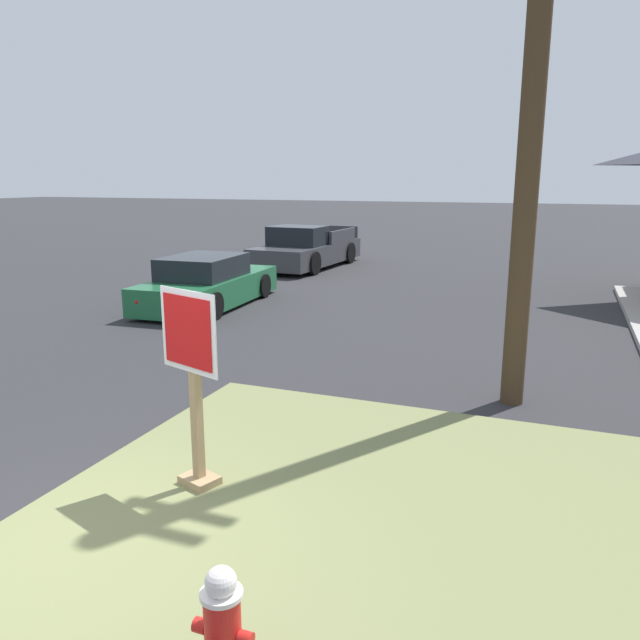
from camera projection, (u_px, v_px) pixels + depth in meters
name	position (u px, v px, depth m)	size (l,w,h in m)	color
ground_plane	(61.00, 555.00, 5.12)	(160.00, 160.00, 0.00)	#2B2B2D
grass_corner_patch	(359.00, 513.00, 5.68)	(5.80, 5.50, 0.08)	olive
fire_hydrant	(222.00, 633.00, 3.61)	(0.38, 0.34, 0.80)	black
stop_sign	(194.00, 392.00, 5.93)	(0.75, 0.38, 1.97)	#A3845B
manhole_cover	(279.00, 415.00, 8.12)	(0.70, 0.70, 0.02)	black
parked_sedan_green	(207.00, 284.00, 15.03)	(2.11, 4.55, 1.25)	#1E6038
pickup_truck_charcoal	(306.00, 250.00, 21.58)	(2.35, 5.33, 1.48)	#38383D
utility_pole	(540.00, 2.00, 7.48)	(1.33, 0.31, 9.98)	#42301E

